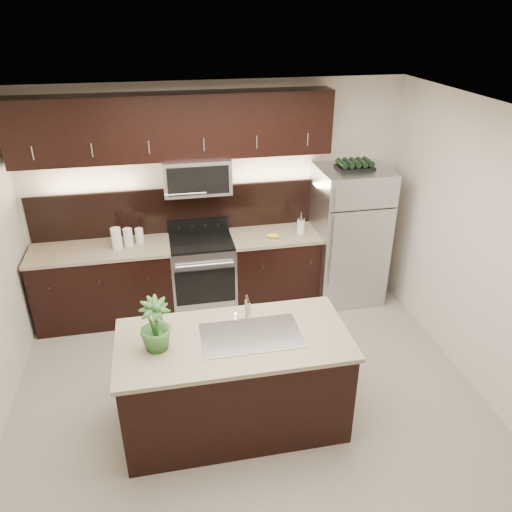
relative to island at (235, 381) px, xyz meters
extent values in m
plane|color=gray|center=(0.17, 0.30, -0.47)|extent=(4.50, 4.50, 0.00)
cube|color=beige|center=(0.17, 2.30, 0.88)|extent=(4.50, 0.02, 2.70)
cube|color=beige|center=(0.17, -1.70, 0.88)|extent=(4.50, 0.02, 2.70)
cube|color=beige|center=(2.42, 0.30, 0.88)|extent=(0.02, 4.00, 2.70)
cube|color=white|center=(0.17, 0.30, 2.23)|extent=(4.50, 4.00, 0.02)
cube|color=black|center=(-1.24, 1.99, -0.02)|extent=(1.57, 0.62, 0.90)
cube|color=black|center=(0.88, 1.99, -0.02)|extent=(1.16, 0.62, 0.90)
cube|color=#B2B2B7|center=(-0.08, 1.99, -0.02)|extent=(0.76, 0.62, 0.90)
cube|color=black|center=(-0.08, 1.99, 0.44)|extent=(0.76, 0.60, 0.03)
cube|color=beige|center=(-1.24, 1.99, 0.45)|extent=(1.59, 0.65, 0.04)
cube|color=beige|center=(0.88, 1.99, 0.45)|extent=(1.18, 0.65, 0.04)
cube|color=black|center=(-0.28, 2.28, 0.75)|extent=(3.49, 0.02, 0.56)
cube|color=#B2B2B7|center=(-0.08, 2.10, 1.23)|extent=(0.76, 0.40, 0.40)
cube|color=black|center=(-0.28, 2.13, 1.78)|extent=(3.49, 0.33, 0.70)
cube|color=black|center=(0.00, 0.00, -0.02)|extent=(1.90, 0.90, 0.90)
cube|color=beige|center=(0.00, 0.00, 0.45)|extent=(1.96, 0.96, 0.04)
cube|color=silver|center=(0.15, 0.00, 0.47)|extent=(0.84, 0.50, 0.01)
cylinder|color=silver|center=(0.15, 0.21, 0.59)|extent=(0.03, 0.03, 0.24)
cylinder|color=silver|center=(0.15, 0.14, 0.74)|extent=(0.02, 0.14, 0.02)
cylinder|color=silver|center=(0.15, 0.07, 0.69)|extent=(0.02, 0.02, 0.10)
cube|color=#B2B2B7|center=(1.75, 1.93, 0.39)|extent=(0.83, 0.75, 1.72)
cube|color=black|center=(1.75, 1.93, 1.26)|extent=(0.42, 0.26, 0.03)
cylinder|color=black|center=(1.59, 1.93, 1.31)|extent=(0.07, 0.24, 0.07)
cylinder|color=black|center=(1.67, 1.93, 1.31)|extent=(0.07, 0.24, 0.07)
cylinder|color=black|center=(1.75, 1.93, 1.31)|extent=(0.07, 0.24, 0.07)
cylinder|color=black|center=(1.83, 1.93, 1.31)|extent=(0.07, 0.24, 0.07)
cylinder|color=black|center=(1.91, 1.93, 1.31)|extent=(0.07, 0.24, 0.07)
imported|color=#2C5A24|center=(-0.63, -0.01, 0.69)|extent=(0.33, 0.33, 0.45)
cylinder|color=silver|center=(-1.03, 1.94, 0.59)|extent=(0.12, 0.12, 0.25)
cylinder|color=beige|center=(-0.91, 1.99, 0.57)|extent=(0.10, 0.10, 0.21)
cylinder|color=beige|center=(-0.78, 2.05, 0.56)|extent=(0.09, 0.09, 0.18)
cylinder|color=silver|center=(1.13, 1.94, 0.56)|extent=(0.09, 0.09, 0.18)
cylinder|color=silver|center=(1.13, 1.94, 0.66)|extent=(0.09, 0.09, 0.02)
cylinder|color=silver|center=(1.13, 1.94, 0.70)|extent=(0.01, 0.01, 0.07)
ellipsoid|color=yellow|center=(0.74, 1.91, 0.49)|extent=(0.19, 0.17, 0.05)
camera|label=1|loc=(-0.48, -3.38, 2.98)|focal=35.00mm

